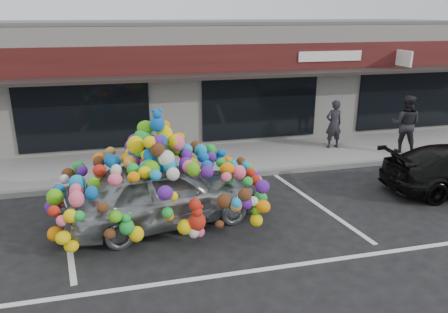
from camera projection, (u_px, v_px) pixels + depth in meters
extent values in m
plane|color=black|center=(210.00, 219.00, 10.21)|extent=(90.00, 90.00, 0.00)
cube|color=white|center=(165.00, 79.00, 17.39)|extent=(24.00, 6.00, 4.20)
cube|color=#59595B|center=(163.00, 22.00, 16.72)|extent=(24.00, 6.00, 0.12)
cube|color=#3C1210|center=(174.00, 60.00, 14.22)|extent=(24.00, 0.18, 0.90)
cube|color=black|center=(177.00, 77.00, 13.90)|extent=(24.00, 1.20, 0.10)
cube|color=white|center=(403.00, 58.00, 15.68)|extent=(0.08, 0.95, 0.55)
cube|color=white|center=(330.00, 56.00, 15.36)|extent=(2.40, 0.04, 0.35)
cube|color=black|center=(84.00, 115.00, 14.12)|extent=(4.20, 0.12, 2.30)
cube|color=black|center=(260.00, 106.00, 15.48)|extent=(4.20, 0.12, 2.30)
cube|color=black|center=(408.00, 99.00, 16.84)|extent=(4.20, 0.12, 2.30)
cube|color=gray|center=(184.00, 162.00, 13.87)|extent=(26.00, 3.00, 0.15)
cube|color=slate|center=(192.00, 179.00, 12.49)|extent=(26.00, 0.18, 0.16)
cube|color=silver|center=(67.00, 231.00, 9.66)|extent=(0.73, 4.37, 0.01)
cube|color=silver|center=(317.00, 204.00, 11.03)|extent=(0.73, 4.37, 0.01)
cube|color=silver|center=(335.00, 259.00, 8.54)|extent=(14.00, 0.12, 0.01)
imported|color=gray|center=(163.00, 193.00, 9.84)|extent=(2.57, 4.59, 1.48)
ellipsoid|color=red|center=(160.00, 138.00, 9.43)|extent=(1.64, 2.04, 1.11)
sphere|color=yellow|center=(229.00, 176.00, 9.94)|extent=(0.34, 0.34, 0.34)
sphere|color=blue|center=(197.00, 215.00, 9.15)|extent=(0.36, 0.36, 0.36)
sphere|color=#21CB60|center=(126.00, 186.00, 10.56)|extent=(0.30, 0.30, 0.30)
sphere|color=pink|center=(159.00, 115.00, 9.27)|extent=(0.32, 0.32, 0.32)
sphere|color=#FFA913|center=(102.00, 182.00, 9.53)|extent=(0.30, 0.30, 0.30)
imported|color=black|center=(334.00, 124.00, 14.92)|extent=(0.62, 0.42, 1.66)
imported|color=black|center=(406.00, 124.00, 14.40)|extent=(1.18, 1.15, 1.91)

